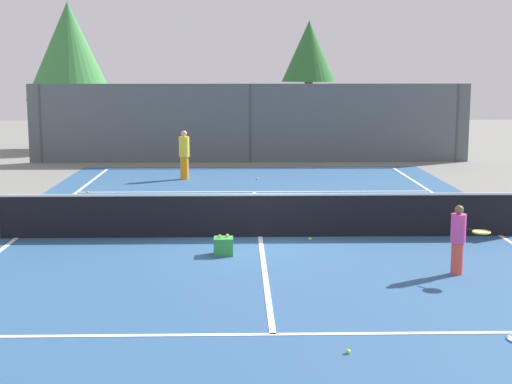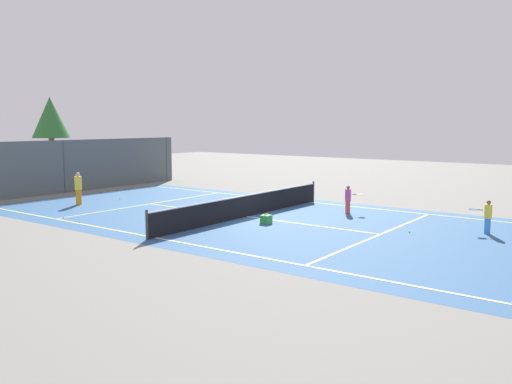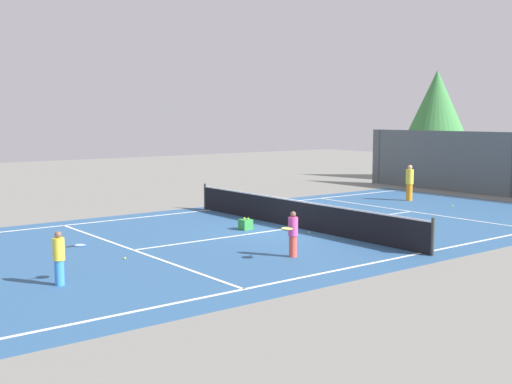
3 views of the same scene
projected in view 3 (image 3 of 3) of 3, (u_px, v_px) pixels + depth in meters
ground_plane at (296, 228)px, 22.93m from camera, size 80.00×80.00×0.00m
court_surface at (296, 228)px, 22.93m from camera, size 13.00×25.00×0.01m
tennis_net at (296, 214)px, 22.87m from camera, size 11.90×0.10×1.10m
perimeter_fence at (512, 165)px, 31.25m from camera, size 18.00×0.12×3.20m
tree_0 at (436, 106)px, 40.56m from camera, size 4.07×4.07×6.88m
player_0 at (410, 182)px, 30.27m from camera, size 0.36×0.36×1.69m
player_1 at (60, 257)px, 15.03m from camera, size 0.33×0.84×1.29m
player_2 at (293, 233)px, 18.07m from camera, size 0.64×0.83×1.30m
ball_crate at (246, 224)px, 22.54m from camera, size 0.39×0.38×0.43m
tennis_ball_0 at (256, 210)px, 27.08m from camera, size 0.07×0.07×0.07m
tennis_ball_1 at (125, 258)px, 17.82m from camera, size 0.07×0.07×0.07m
tennis_ball_2 at (453, 206)px, 28.29m from camera, size 0.07×0.07×0.07m
tennis_ball_3 at (299, 201)px, 30.08m from camera, size 0.07×0.07×0.07m
tennis_ball_4 at (324, 199)px, 30.82m from camera, size 0.07×0.07×0.07m
tennis_ball_5 at (316, 226)px, 23.00m from camera, size 0.07×0.07×0.07m
tennis_ball_6 at (309, 232)px, 21.84m from camera, size 0.07×0.07×0.07m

